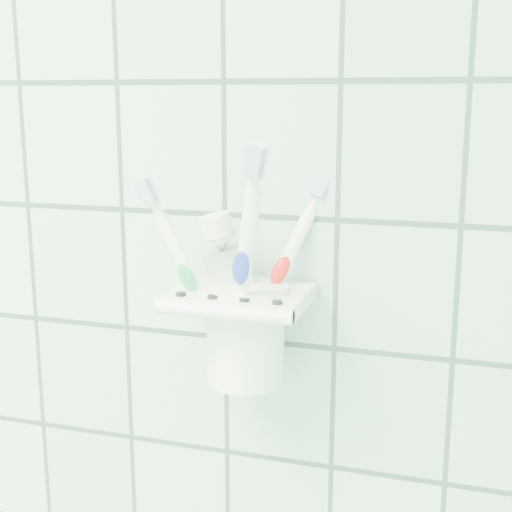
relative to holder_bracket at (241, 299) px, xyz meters
The scene contains 6 objects.
holder_bracket is the anchor object (origin of this frame).
cup 0.03m from the holder_bracket, 46.19° to the left, with size 0.08×0.08×0.09m.
toothbrush_pink 0.03m from the holder_bracket, 106.97° to the right, with size 0.08×0.02×0.19m.
toothbrush_blue 0.03m from the holder_bracket, 138.00° to the right, with size 0.07×0.07×0.19m.
toothbrush_orange 0.04m from the holder_bracket, 144.12° to the right, with size 0.05×0.05×0.22m.
toothpaste_tube 0.03m from the holder_bracket, 76.85° to the left, with size 0.06×0.04×0.15m.
Camera 1 is at (0.86, 0.58, 1.48)m, focal length 50.00 mm.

